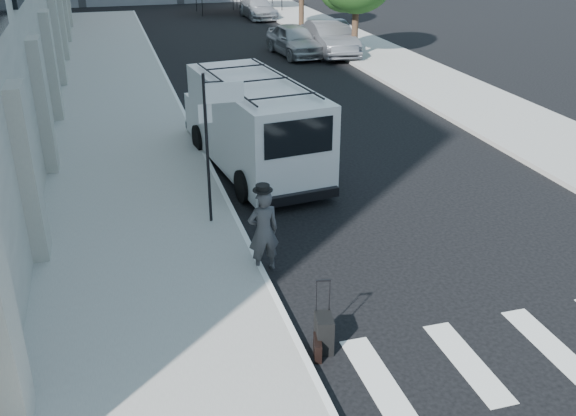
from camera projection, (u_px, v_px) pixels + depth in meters
ground at (365, 277)px, 13.08m from camera, size 120.00×120.00×0.00m
sidewalk_left at (116, 94)px, 25.94m from camera, size 4.50×48.00×0.15m
sidewalk_right at (379, 56)px, 32.76m from camera, size 4.00×56.00×0.15m
sign_pole at (216, 117)px, 14.17m from camera, size 1.03×0.07×3.50m
businessman at (263, 231)px, 12.98m from camera, size 0.70×0.50×1.80m
briefcase at (318, 348)px, 10.70m from camera, size 0.23×0.46×0.34m
suitcase at (324, 333)px, 10.81m from camera, size 0.35×0.49×1.25m
cargo_van at (253, 124)px, 18.23m from camera, size 3.01×7.01×2.54m
parked_car_a at (295, 40)px, 32.98m from camera, size 2.26×4.79×1.58m
parked_car_b at (330, 38)px, 33.09m from camera, size 2.00×5.22×1.70m
parked_car_c at (258, 8)px, 44.71m from camera, size 2.02×4.78×1.38m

